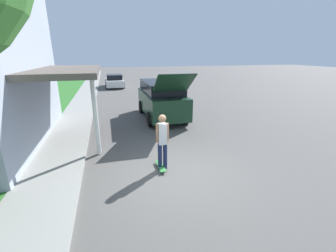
{
  "coord_description": "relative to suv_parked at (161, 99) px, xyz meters",
  "views": [
    {
      "loc": [
        -1.77,
        -5.88,
        3.53
      ],
      "look_at": [
        0.37,
        2.0,
        0.9
      ],
      "focal_mm": 24.0,
      "sensor_mm": 36.0,
      "label": 1
    }
  ],
  "objects": [
    {
      "name": "skateboard",
      "position": [
        -1.47,
        -5.9,
        -1.02
      ],
      "size": [
        0.2,
        0.83,
        0.1
      ],
      "color": "#337F3D",
      "rests_on": "ground_plane"
    },
    {
      "name": "skateboarder",
      "position": [
        -1.42,
        -5.95,
        -0.08
      ],
      "size": [
        0.41,
        0.24,
        1.81
      ],
      "color": "#192347",
      "rests_on": "ground_plane"
    },
    {
      "name": "car_down_street",
      "position": [
        -2.06,
        13.61,
        -0.44
      ],
      "size": [
        1.97,
        4.27,
        1.38
      ],
      "color": "silver",
      "rests_on": "ground_plane"
    },
    {
      "name": "sidewalk",
      "position": [
        -4.77,
        -0.36,
        -1.05
      ],
      "size": [
        1.8,
        80.0,
        0.1
      ],
      "color": "gray",
      "rests_on": "ground_plane"
    },
    {
      "name": "ground_plane",
      "position": [
        -1.17,
        -6.36,
        -1.1
      ],
      "size": [
        120.0,
        120.0,
        0.0
      ],
      "primitive_type": "plane",
      "color": "#54514F"
    },
    {
      "name": "suv_parked",
      "position": [
        0.0,
        0.0,
        0.0
      ],
      "size": [
        2.14,
        5.4,
        2.73
      ],
      "color": "#193823",
      "rests_on": "ground_plane"
    }
  ]
}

